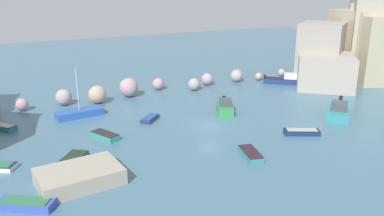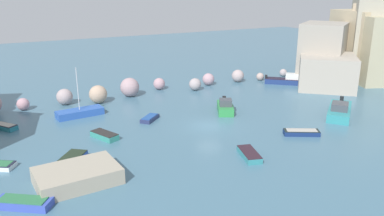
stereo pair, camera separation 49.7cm
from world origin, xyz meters
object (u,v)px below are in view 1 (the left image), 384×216
Objects in this scene: moored_boat_6 at (287,80)px; moored_boat_4 at (150,118)px; moored_boat_5 at (225,107)px; moored_boat_9 at (26,204)px; moored_boat_8 at (105,136)px; stone_dock at (79,176)px; moored_boat_10 at (302,132)px; moored_boat_1 at (79,113)px; moored_boat_11 at (251,154)px; moored_boat_0 at (339,110)px; moored_boat_7 at (5,127)px; moored_boat_2 at (69,164)px.

moored_boat_4 is at bearing -125.45° from moored_boat_6.
moored_boat_5 is 1.17× the size of moored_boat_9.
moored_boat_8 is at bearing -95.43° from moored_boat_9.
moored_boat_4 is (10.44, 11.06, -0.39)m from stone_dock.
stone_dock is 2.17× the size of moored_boat_4.
moored_boat_1 is at bearing -12.14° from moored_boat_10.
stone_dock is 1.65× the size of moored_boat_10.
stone_dock is 1.76× the size of moored_boat_11.
moored_boat_0 is (30.60, 2.08, 0.02)m from stone_dock.
stone_dock is 16.13m from moored_boat_7.
moored_boat_11 is at bearing 107.32° from moored_boat_2.
moored_boat_5 is 1.23× the size of moored_boat_10.
moored_boat_0 reaches higher than moored_boat_7.
moored_boat_6 is 40.04m from moored_boat_7.
moored_boat_1 is 1.75× the size of moored_boat_8.
moored_boat_6 reaches higher than moored_boat_10.
moored_boat_7 is at bearing -136.51° from moored_boat_6.
moored_boat_7 is (-8.00, -0.73, -0.13)m from moored_boat_1.
moored_boat_10 is at bearing -21.54° from moored_boat_0.
moored_boat_8 is at bearing -55.83° from moored_boat_5.
moored_boat_1 reaches higher than moored_boat_8.
moored_boat_9 is at bearing 32.57° from moored_boat_10.
moored_boat_2 reaches higher than moored_boat_11.
moored_boat_5 is (19.62, 9.60, -0.00)m from stone_dock.
moored_boat_7 is at bearing -0.34° from moored_boat_1.
moored_boat_8 is at bearing 61.52° from stone_dock.
stone_dock is at bearing 40.15° from moored_boat_2.
moored_boat_9 is at bearing -0.32° from moored_boat_2.
moored_boat_9 is (-14.47, -12.76, 0.07)m from moored_boat_4.
moored_boat_4 is at bearing -62.61° from moored_boat_0.
moored_boat_7 is 0.77× the size of moored_boat_10.
moored_boat_1 is at bearing -158.39° from moored_boat_2.
moored_boat_7 reaches higher than moored_boat_10.
moored_boat_10 is (22.51, -3.66, -0.05)m from moored_boat_2.
stone_dock is at bearing -175.85° from moored_boat_4.
moored_boat_6 is at bearing 149.06° from moored_boat_2.
moored_boat_0 is 1.18× the size of moored_boat_1.
moored_boat_8 is (4.50, 4.87, -0.03)m from moored_boat_2.
moored_boat_0 is 30.73m from moored_boat_2.
moored_boat_1 is at bearing 161.25° from moored_boat_8.
moored_boat_2 is 22.80m from moored_boat_10.
moored_boat_9 is at bearing -35.56° from moored_boat_7.
moored_boat_6 is 32.63m from moored_boat_8.
moored_boat_9 is (-39.84, -18.59, -0.27)m from moored_boat_6.
moored_boat_1 reaches higher than moored_boat_11.
moored_boat_8 reaches higher than moored_boat_7.
moored_boat_2 is (-30.71, 1.14, -0.31)m from moored_boat_0.
moored_boat_11 is (18.69, -17.92, -0.02)m from moored_boat_7.
moored_boat_5 is at bearing -6.88° from moored_boat_11.
moored_boat_10 is (18.01, -8.53, -0.03)m from moored_boat_8.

